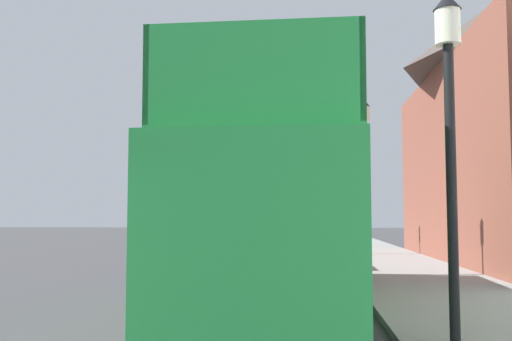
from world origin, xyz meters
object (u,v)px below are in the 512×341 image
lamp_post_nearest (449,101)px  lamp_post_second (364,154)px  tour_bus (285,217)px  lamp_post_third (348,183)px  parked_car_ahead_of_bus (312,251)px

lamp_post_nearest → lamp_post_second: (-0.13, 9.74, 0.34)m
tour_bus → lamp_post_nearest: (2.23, -4.28, 1.47)m
lamp_post_second → lamp_post_nearest: bearing=-89.2°
lamp_post_nearest → lamp_post_third: lamp_post_third is taller
tour_bus → lamp_post_third: (2.27, 15.20, 1.50)m
lamp_post_third → parked_car_ahead_of_bus: bearing=-102.8°
parked_car_ahead_of_bus → lamp_post_second: bearing=-55.1°
lamp_post_nearest → lamp_post_second: size_ratio=0.89×
tour_bus → lamp_post_third: size_ratio=2.50×
parked_car_ahead_of_bus → lamp_post_nearest: bearing=-81.3°
lamp_post_nearest → tour_bus: bearing=117.6°
tour_bus → lamp_post_third: lamp_post_third is taller
tour_bus → parked_car_ahead_of_bus: (0.58, 7.71, -1.10)m
lamp_post_nearest → lamp_post_third: 19.48m
tour_bus → lamp_post_third: 15.44m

